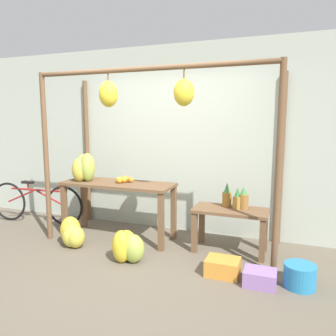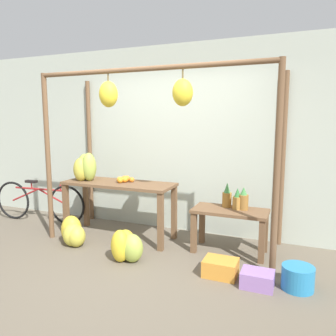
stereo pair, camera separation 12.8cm
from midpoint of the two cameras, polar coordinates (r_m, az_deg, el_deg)
ground_plane at (r=3.94m, az=-6.05°, el=-17.16°), size 20.00×20.00×0.00m
shop_wall_back at (r=5.00m, az=2.32°, el=4.97°), size 8.00×0.08×2.80m
stall_awning at (r=4.23m, az=-1.69°, el=7.28°), size 3.15×1.13×2.32m
display_table_main at (r=4.75m, az=-7.78°, el=-4.10°), size 1.62×0.58×0.81m
display_table_side at (r=4.32m, az=11.58°, el=-8.68°), size 0.94×0.47×0.57m
banana_pile_on_table at (r=4.95m, az=-13.48°, el=0.09°), size 0.42×0.41×0.41m
orange_pile at (r=4.71m, az=-6.84°, el=-1.98°), size 0.23×0.21×0.10m
pineapple_cluster at (r=4.31m, az=12.56°, el=-5.28°), size 0.34×0.18×0.32m
banana_pile_ground_left at (r=4.71m, az=-15.41°, el=-10.86°), size 0.49×0.42×0.39m
banana_pile_ground_right at (r=4.09m, az=-6.38°, el=-13.37°), size 0.45×0.40×0.40m
fruit_crate_white at (r=3.80m, az=10.13°, el=-16.72°), size 0.36×0.28×0.18m
blue_bucket at (r=3.74m, az=22.63°, el=-17.22°), size 0.32×0.32×0.24m
parked_bicycle at (r=5.88m, az=-20.96°, el=-5.48°), size 1.72×0.19×0.70m
fruit_crate_purple at (r=3.67m, az=16.32°, el=-18.09°), size 0.33×0.25×0.17m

